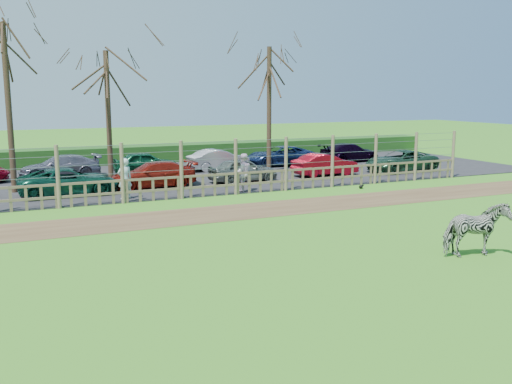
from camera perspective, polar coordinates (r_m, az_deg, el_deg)
name	(u,v)px	position (r m, az deg, el deg)	size (l,w,h in m)	color
ground	(260,243)	(17.33, 0.39, -5.12)	(120.00, 120.00, 0.00)	#63A42D
dirt_strip	(210,214)	(21.38, -4.66, -2.24)	(34.00, 2.80, 0.01)	brown
asphalt	(146,178)	(30.84, -10.93, 1.40)	(44.00, 13.00, 0.04)	#232326
hedge	(120,155)	(37.57, -13.46, 3.62)	(46.00, 2.00, 1.10)	#1E4716
fence	(182,180)	(24.51, -7.44, 1.17)	(30.16, 0.16, 2.50)	brown
tree_left	(6,66)	(27.73, -23.76, 11.42)	(4.80, 4.80, 7.88)	#3D2B1E
tree_mid	(107,85)	(29.13, -14.67, 10.34)	(4.80, 4.80, 6.83)	#3D2B1E
tree_right	(269,79)	(32.39, 1.33, 11.24)	(4.80, 4.80, 7.35)	#3D2B1E
zebra	(476,230)	(16.87, 21.16, -3.55)	(0.82, 1.80, 1.52)	gray
visitor_a	(125,179)	(24.73, -12.98, 1.31)	(0.63, 0.41, 1.72)	silver
visitor_b	(243,172)	(25.98, -1.29, 1.97)	(0.84, 0.65, 1.72)	silver
crow	(361,187)	(27.42, 10.46, 0.53)	(0.25, 0.18, 0.20)	black
car_2	(69,181)	(26.36, -18.20, 1.01)	(1.99, 4.32, 1.20)	#0F4231
car_3	(153,175)	(27.57, -10.29, 1.72)	(1.68, 4.13, 1.20)	maroon
car_4	(243,170)	(28.74, -1.32, 2.21)	(1.42, 3.52, 1.20)	slate
car_5	(325,165)	(31.14, 6.91, 2.74)	(1.27, 3.64, 1.20)	maroon
car_6	(401,161)	(33.54, 14.33, 3.01)	(1.99, 4.32, 1.20)	#21462D
car_9	(60,167)	(31.77, -19.01, 2.41)	(1.68, 4.13, 1.20)	slate
car_10	(145,162)	(32.45, -11.01, 2.91)	(1.42, 3.52, 1.20)	#104C2D
car_11	(218,160)	(33.32, -3.77, 3.26)	(1.27, 3.64, 1.20)	#B6B1B5
car_12	(280,156)	(35.29, 2.44, 3.64)	(1.99, 4.32, 1.20)	#14244D
car_13	(350,153)	(37.67, 9.34, 3.92)	(1.68, 4.13, 1.20)	black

